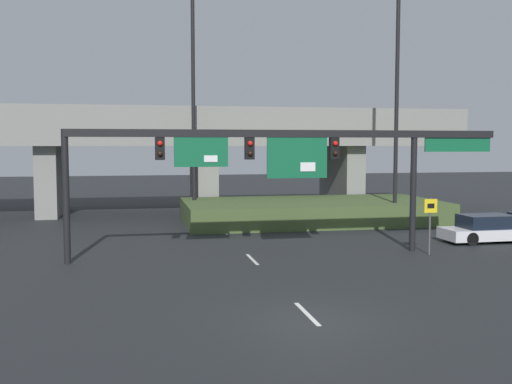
{
  "coord_description": "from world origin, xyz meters",
  "views": [
    {
      "loc": [
        -4.73,
        -15.67,
        4.86
      ],
      "look_at": [
        0.0,
        8.09,
        2.93
      ],
      "focal_mm": 42.0,
      "sensor_mm": 36.0,
      "label": 1
    }
  ],
  "objects_px": {
    "speed_limit_sign": "(430,218)",
    "parked_sedan_near_right": "(488,229)",
    "signal_gantry": "(281,152)",
    "highway_light_pole_far": "(193,90)",
    "highway_light_pole_near": "(397,101)"
  },
  "relations": [
    {
      "from": "signal_gantry",
      "to": "parked_sedan_near_right",
      "type": "xyz_separation_m",
      "value": [
        11.04,
        1.61,
        -3.9
      ]
    },
    {
      "from": "highway_light_pole_near",
      "to": "highway_light_pole_far",
      "type": "xyz_separation_m",
      "value": [
        -11.77,
        4.13,
        0.81
      ]
    },
    {
      "from": "speed_limit_sign",
      "to": "parked_sedan_near_right",
      "type": "height_order",
      "value": "speed_limit_sign"
    },
    {
      "from": "highway_light_pole_far",
      "to": "parked_sedan_near_right",
      "type": "bearing_deg",
      "value": -39.04
    },
    {
      "from": "parked_sedan_near_right",
      "to": "speed_limit_sign",
      "type": "bearing_deg",
      "value": -149.94
    },
    {
      "from": "signal_gantry",
      "to": "highway_light_pole_near",
      "type": "bearing_deg",
      "value": 42.98
    },
    {
      "from": "speed_limit_sign",
      "to": "parked_sedan_near_right",
      "type": "relative_size",
      "value": 0.53
    },
    {
      "from": "speed_limit_sign",
      "to": "parked_sedan_near_right",
      "type": "distance_m",
      "value": 5.44
    },
    {
      "from": "highway_light_pole_near",
      "to": "highway_light_pole_far",
      "type": "relative_size",
      "value": 0.9
    },
    {
      "from": "highway_light_pole_far",
      "to": "parked_sedan_near_right",
      "type": "height_order",
      "value": "highway_light_pole_far"
    },
    {
      "from": "speed_limit_sign",
      "to": "signal_gantry",
      "type": "bearing_deg",
      "value": 170.07
    },
    {
      "from": "signal_gantry",
      "to": "highway_light_pole_far",
      "type": "bearing_deg",
      "value": 101.58
    },
    {
      "from": "signal_gantry",
      "to": "parked_sedan_near_right",
      "type": "bearing_deg",
      "value": 8.3
    },
    {
      "from": "signal_gantry",
      "to": "speed_limit_sign",
      "type": "distance_m",
      "value": 7.16
    },
    {
      "from": "signal_gantry",
      "to": "speed_limit_sign",
      "type": "relative_size",
      "value": 7.57
    }
  ]
}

